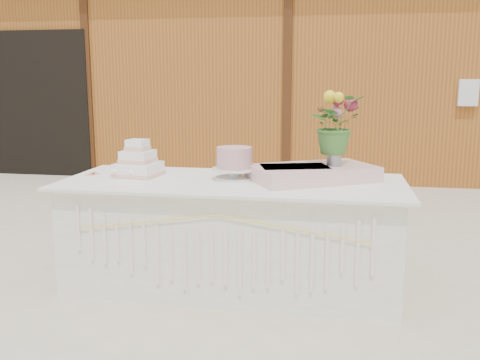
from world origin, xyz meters
name	(u,v)px	position (x,y,z in m)	size (l,w,h in m)	color
ground	(233,284)	(0.00, 0.00, 0.00)	(80.00, 80.00, 0.00)	beige
barn	(298,68)	(-0.01, 5.99, 1.68)	(12.60, 4.60, 3.30)	#93591E
cake_table	(232,233)	(0.00, 0.00, 0.39)	(2.40, 1.00, 0.77)	white
wedding_cake	(138,164)	(-0.72, 0.06, 0.86)	(0.34, 0.34, 0.27)	white
pink_cake_stand	(234,161)	(0.00, 0.06, 0.90)	(0.32, 0.32, 0.23)	silver
satin_runner	(313,173)	(0.55, 0.11, 0.82)	(0.84, 0.49, 0.11)	beige
flower_vase	(334,156)	(0.70, 0.14, 0.94)	(0.10, 0.10, 0.13)	#A3A3A7
bouquet	(335,117)	(0.70, 0.14, 1.21)	(0.37, 0.32, 0.41)	#3A6A2A
loose_flowers	(103,171)	(-1.03, 0.15, 0.78)	(0.14, 0.35, 0.02)	#FE9BB9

